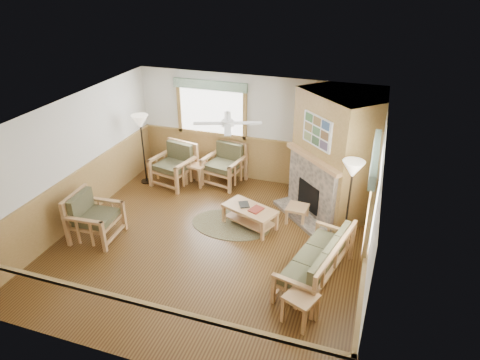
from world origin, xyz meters
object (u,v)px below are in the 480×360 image
(armchair_left, at_px, (95,217))
(coffee_table, at_px, (250,217))
(footstool, at_px, (297,214))
(floor_lamp_right, at_px, (348,204))
(end_table_sofa, at_px, (300,309))
(armchair_back_left, at_px, (173,165))
(sofa, at_px, (316,260))
(floor_lamp_left, at_px, (143,150))
(armchair_back_right, at_px, (224,165))
(end_table_chairs, at_px, (197,173))

(armchair_left, relative_size, coffee_table, 0.86)
(footstool, distance_m, floor_lamp_right, 1.37)
(armchair_left, distance_m, floor_lamp_right, 5.02)
(coffee_table, bearing_deg, end_table_sofa, -34.76)
(coffee_table, distance_m, end_table_sofa, 2.81)
(armchair_back_left, height_order, floor_lamp_right, floor_lamp_right)
(sofa, relative_size, floor_lamp_left, 1.04)
(armchair_back_left, relative_size, armchair_left, 1.04)
(armchair_back_left, height_order, armchair_left, armchair_back_left)
(armchair_back_right, distance_m, armchair_left, 3.49)
(floor_lamp_left, bearing_deg, floor_lamp_right, -12.26)
(sofa, height_order, end_table_chairs, sofa)
(armchair_back_right, relative_size, end_table_chairs, 1.79)
(sofa, height_order, end_table_sofa, sofa)
(sofa, bearing_deg, footstool, -145.23)
(floor_lamp_left, bearing_deg, armchair_back_right, 17.22)
(armchair_back_left, bearing_deg, armchair_back_right, 32.76)
(end_table_chairs, bearing_deg, armchair_back_right, 22.03)
(sofa, bearing_deg, end_table_chairs, -114.75)
(sofa, bearing_deg, coffee_table, -114.90)
(armchair_back_right, bearing_deg, armchair_left, -106.36)
(armchair_left, height_order, end_table_sofa, armchair_left)
(end_table_chairs, bearing_deg, floor_lamp_left, -165.27)
(armchair_left, relative_size, footstool, 2.24)
(armchair_left, xyz_separation_m, floor_lamp_right, (4.81, 1.40, 0.42))
(armchair_back_right, height_order, armchair_left, armchair_back_right)
(sofa, height_order, armchair_back_right, armchair_back_right)
(sofa, xyz_separation_m, end_table_sofa, (-0.05, -1.06, -0.17))
(floor_lamp_left, relative_size, floor_lamp_right, 0.99)
(coffee_table, height_order, floor_lamp_left, floor_lamp_left)
(armchair_left, height_order, footstool, armchair_left)
(end_table_chairs, distance_m, footstool, 2.93)
(armchair_back_right, xyz_separation_m, floor_lamp_left, (-1.91, -0.59, 0.40))
(footstool, bearing_deg, armchair_back_right, 150.21)
(sofa, xyz_separation_m, armchair_left, (-4.43, -0.11, 0.06))
(armchair_back_right, height_order, footstool, armchair_back_right)
(end_table_sofa, height_order, footstool, end_table_sofa)
(end_table_chairs, bearing_deg, armchair_left, -109.05)
(end_table_sofa, distance_m, footstool, 2.90)
(coffee_table, bearing_deg, armchair_back_right, 147.08)
(armchair_back_left, relative_size, floor_lamp_right, 0.56)
(sofa, xyz_separation_m, floor_lamp_right, (0.37, 1.29, 0.48))
(armchair_left, relative_size, end_table_sofa, 1.90)
(armchair_back_left, xyz_separation_m, end_table_sofa, (3.95, -3.61, -0.25))
(armchair_back_left, height_order, floor_lamp_left, floor_lamp_left)
(armchair_back_right, bearing_deg, end_table_chairs, -146.81)
(coffee_table, xyz_separation_m, floor_lamp_left, (-3.12, 1.12, 0.67))
(armchair_back_left, bearing_deg, sofa, -20.18)
(sofa, relative_size, armchair_back_left, 1.83)
(end_table_chairs, bearing_deg, footstool, -19.25)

